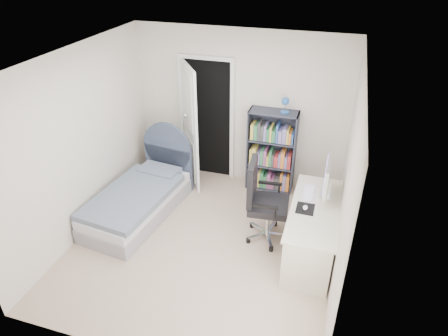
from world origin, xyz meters
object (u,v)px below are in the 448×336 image
(desk, at_px, (313,229))
(floor_lamp, at_px, (186,155))
(bed, at_px, (140,198))
(bookcase, at_px, (271,154))
(office_chair, at_px, (262,198))
(nightstand, at_px, (169,152))

(desk, bearing_deg, floor_lamp, 151.88)
(bed, distance_m, desk, 2.54)
(floor_lamp, bearing_deg, bookcase, 10.09)
(bed, xyz_separation_m, desk, (2.53, -0.15, 0.14))
(bookcase, bearing_deg, floor_lamp, -169.91)
(office_chair, bearing_deg, bookcase, 95.67)
(nightstand, distance_m, bookcase, 1.78)
(nightstand, distance_m, desk, 2.94)
(nightstand, relative_size, desk, 0.41)
(bed, bearing_deg, floor_lamp, 71.86)
(bed, height_order, floor_lamp, floor_lamp)
(office_chair, bearing_deg, floor_lamp, 145.24)
(office_chair, bearing_deg, nightstand, 146.96)
(office_chair, bearing_deg, desk, -11.07)
(floor_lamp, xyz_separation_m, office_chair, (1.49, -1.04, 0.13))
(bed, distance_m, nightstand, 1.23)
(bed, xyz_separation_m, office_chair, (1.83, -0.01, 0.39))
(floor_lamp, xyz_separation_m, bookcase, (1.37, 0.24, 0.10))
(bed, bearing_deg, desk, -3.43)
(desk, distance_m, office_chair, 0.76)
(floor_lamp, bearing_deg, nightstand, 153.96)
(bed, distance_m, bookcase, 2.15)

